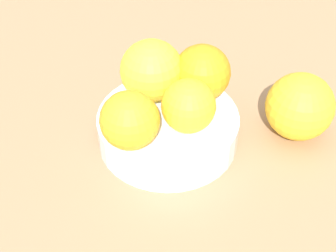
{
  "coord_description": "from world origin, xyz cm",
  "views": [
    {
      "loc": [
        -17.43,
        40.02,
        42.48
      ],
      "look_at": [
        0.0,
        0.0,
        2.3
      ],
      "focal_mm": 54.53,
      "sensor_mm": 36.0,
      "label": 1
    }
  ],
  "objects_px": {
    "orange_in_bowl_3": "(202,73)",
    "orange_loose_0": "(300,106)",
    "orange_in_bowl_2": "(152,71)",
    "orange_in_bowl_0": "(189,106)",
    "orange_in_bowl_1": "(130,120)",
    "fruit_bowl": "(168,129)"
  },
  "relations": [
    {
      "from": "orange_in_bowl_0",
      "to": "orange_loose_0",
      "type": "bearing_deg",
      "value": -142.79
    },
    {
      "from": "orange_in_bowl_1",
      "to": "orange_in_bowl_2",
      "type": "distance_m",
      "value": 0.08
    },
    {
      "from": "orange_in_bowl_0",
      "to": "orange_in_bowl_1",
      "type": "relative_size",
      "value": 0.94
    },
    {
      "from": "orange_in_bowl_3",
      "to": "orange_loose_0",
      "type": "relative_size",
      "value": 0.83
    },
    {
      "from": "orange_in_bowl_2",
      "to": "orange_in_bowl_1",
      "type": "bearing_deg",
      "value": 98.7
    },
    {
      "from": "orange_in_bowl_1",
      "to": "orange_in_bowl_3",
      "type": "bearing_deg",
      "value": -111.02
    },
    {
      "from": "fruit_bowl",
      "to": "orange_in_bowl_1",
      "type": "bearing_deg",
      "value": 70.34
    },
    {
      "from": "fruit_bowl",
      "to": "orange_loose_0",
      "type": "distance_m",
      "value": 0.16
    },
    {
      "from": "orange_in_bowl_2",
      "to": "orange_in_bowl_3",
      "type": "relative_size",
      "value": 1.1
    },
    {
      "from": "orange_in_bowl_0",
      "to": "orange_in_bowl_2",
      "type": "relative_size",
      "value": 0.82
    },
    {
      "from": "orange_in_bowl_1",
      "to": "orange_in_bowl_3",
      "type": "distance_m",
      "value": 0.11
    },
    {
      "from": "orange_in_bowl_3",
      "to": "orange_loose_0",
      "type": "bearing_deg",
      "value": -167.9
    },
    {
      "from": "orange_loose_0",
      "to": "orange_in_bowl_1",
      "type": "bearing_deg",
      "value": 40.06
    },
    {
      "from": "orange_loose_0",
      "to": "orange_in_bowl_2",
      "type": "bearing_deg",
      "value": 16.08
    },
    {
      "from": "fruit_bowl",
      "to": "orange_in_bowl_1",
      "type": "height_order",
      "value": "orange_in_bowl_1"
    },
    {
      "from": "fruit_bowl",
      "to": "orange_in_bowl_2",
      "type": "bearing_deg",
      "value": -39.82
    },
    {
      "from": "orange_in_bowl_0",
      "to": "orange_in_bowl_2",
      "type": "height_order",
      "value": "orange_in_bowl_2"
    },
    {
      "from": "fruit_bowl",
      "to": "orange_loose_0",
      "type": "bearing_deg",
      "value": -150.94
    },
    {
      "from": "orange_in_bowl_2",
      "to": "orange_loose_0",
      "type": "bearing_deg",
      "value": -163.92
    },
    {
      "from": "orange_in_bowl_1",
      "to": "orange_in_bowl_2",
      "type": "height_order",
      "value": "orange_in_bowl_2"
    },
    {
      "from": "orange_in_bowl_2",
      "to": "orange_in_bowl_0",
      "type": "bearing_deg",
      "value": 150.54
    },
    {
      "from": "orange_in_bowl_3",
      "to": "orange_in_bowl_1",
      "type": "bearing_deg",
      "value": 68.98
    }
  ]
}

